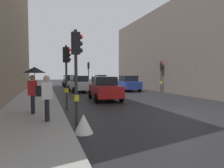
% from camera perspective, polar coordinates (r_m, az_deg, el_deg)
% --- Properties ---
extents(ground_plane, '(120.00, 120.00, 0.00)m').
position_cam_1_polar(ground_plane, '(10.43, 19.47, -8.12)').
color(ground_plane, black).
extents(sidewalk_kerb, '(3.02, 40.00, 0.16)m').
position_cam_1_polar(sidewalk_kerb, '(14.13, -21.73, -4.93)').
color(sidewalk_kerb, gray).
rests_on(sidewalk_kerb, ground).
extents(building_facade_right, '(12.00, 25.96, 9.29)m').
position_cam_1_polar(building_facade_right, '(25.63, 25.91, 8.70)').
color(building_facade_right, '#5B514C').
rests_on(building_facade_right, ground).
extents(traffic_light_near_right, '(0.44, 0.36, 3.55)m').
position_cam_1_polar(traffic_light_near_right, '(11.10, -13.15, 5.35)').
color(traffic_light_near_right, '#2D2D2D').
rests_on(traffic_light_near_right, ground).
extents(traffic_light_far_median, '(0.25, 0.43, 3.64)m').
position_cam_1_polar(traffic_light_far_median, '(27.47, -6.90, 4.13)').
color(traffic_light_far_median, '#2D2D2D').
rests_on(traffic_light_far_median, ground).
extents(traffic_light_near_left, '(0.44, 0.27, 3.67)m').
position_cam_1_polar(traffic_light_near_left, '(7.63, -10.38, 7.06)').
color(traffic_light_near_left, '#2D2D2D').
rests_on(traffic_light_near_left, ground).
extents(traffic_light_mid_street, '(0.36, 0.45, 3.35)m').
position_cam_1_polar(traffic_light_mid_street, '(21.27, 14.18, 3.83)').
color(traffic_light_mid_street, '#2D2D2D').
rests_on(traffic_light_mid_street, ground).
extents(car_silver_hatchback, '(2.06, 4.22, 1.76)m').
position_cam_1_polar(car_silver_hatchback, '(36.63, -12.67, 1.25)').
color(car_silver_hatchback, '#BCBCC1').
rests_on(car_silver_hatchback, ground).
extents(car_white_compact, '(2.27, 4.33, 1.76)m').
position_cam_1_polar(car_white_compact, '(21.62, -9.55, 0.07)').
color(car_white_compact, silver).
rests_on(car_white_compact, ground).
extents(car_red_sedan, '(2.25, 4.32, 1.76)m').
position_cam_1_polar(car_red_sedan, '(14.76, -2.21, -1.26)').
color(car_red_sedan, red).
rests_on(car_red_sedan, ground).
extents(car_blue_van, '(2.19, 4.29, 1.76)m').
position_cam_1_polar(car_blue_van, '(22.36, 4.65, 0.20)').
color(car_blue_van, navy).
rests_on(car_blue_van, ground).
extents(car_dark_suv, '(2.04, 4.21, 1.76)m').
position_cam_1_polar(car_dark_suv, '(29.78, -12.12, 0.85)').
color(car_dark_suv, black).
rests_on(car_dark_suv, ground).
extents(car_green_estate, '(2.11, 4.25, 1.76)m').
position_cam_1_polar(car_green_estate, '(33.35, -3.49, 1.15)').
color(car_green_estate, '#2D6038').
rests_on(car_green_estate, ground).
extents(pedestrian_with_umbrella, '(1.00, 1.00, 2.14)m').
position_cam_1_polar(pedestrian_with_umbrella, '(9.55, -21.91, 1.94)').
color(pedestrian_with_umbrella, black).
rests_on(pedestrian_with_umbrella, sidewalk_kerb).
extents(pedestrian_with_black_backpack, '(0.62, 0.36, 1.77)m').
position_cam_1_polar(pedestrian_with_black_backpack, '(7.88, -18.90, -3.13)').
color(pedestrian_with_black_backpack, black).
rests_on(pedestrian_with_black_backpack, sidewalk_kerb).
extents(warning_sign_triangle, '(0.64, 0.64, 0.65)m').
position_cam_1_polar(warning_sign_triangle, '(6.66, -8.33, -11.44)').
color(warning_sign_triangle, silver).
rests_on(warning_sign_triangle, ground).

